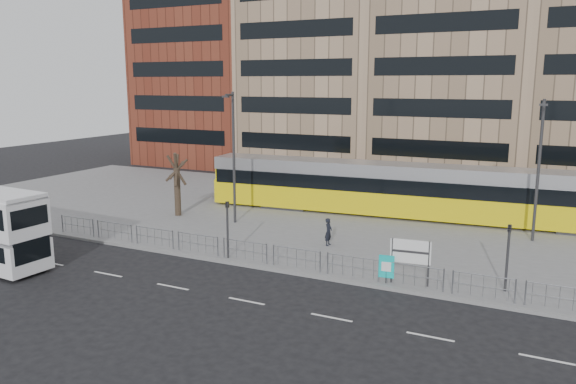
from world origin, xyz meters
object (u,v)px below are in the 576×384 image
at_px(traffic_light_west, 227,222).
at_px(traffic_light_east, 508,249).
at_px(ad_panel, 386,267).
at_px(pedestrian, 329,232).
at_px(lamp_post_east, 539,165).
at_px(lamp_post_west, 233,153).
at_px(bare_tree, 176,150).
at_px(tram, 424,192).
at_px(station_sign, 410,254).

xyz_separation_m(traffic_light_west, traffic_light_east, (13.85, 1.35, 0.00)).
height_order(ad_panel, pedestrian, pedestrian).
bearing_deg(lamp_post_east, lamp_post_west, -167.80).
xyz_separation_m(pedestrian, bare_tree, (-12.39, 2.26, 3.82)).
distance_m(pedestrian, lamp_post_west, 8.90).
bearing_deg(lamp_post_east, tram, 157.29).
bearing_deg(tram, bare_tree, -161.02).
relative_size(pedestrian, traffic_light_east, 0.52).
bearing_deg(ad_panel, lamp_post_east, 54.84).
bearing_deg(lamp_post_east, station_sign, -114.58).
height_order(lamp_post_west, bare_tree, lamp_post_west).
distance_m(tram, pedestrian, 9.83).
bearing_deg(pedestrian, tram, -20.63).
distance_m(station_sign, lamp_post_east, 11.90).
xyz_separation_m(traffic_light_east, lamp_post_east, (0.67, 9.41, 2.57)).
bearing_deg(station_sign, tram, 93.96).
bearing_deg(ad_panel, bare_tree, 151.28).
relative_size(tram, ad_panel, 23.07).
distance_m(tram, traffic_light_west, 15.60).
height_order(lamp_post_east, bare_tree, lamp_post_east).
height_order(tram, lamp_post_west, lamp_post_west).
xyz_separation_m(station_sign, traffic_light_west, (-9.74, -0.30, 0.49)).
distance_m(tram, traffic_light_east, 14.03).
height_order(tram, bare_tree, bare_tree).
bearing_deg(traffic_light_east, tram, 122.01).
bearing_deg(station_sign, ad_panel, -168.41).
relative_size(lamp_post_west, bare_tree, 1.34).
relative_size(station_sign, lamp_post_west, 0.25).
distance_m(tram, station_sign, 13.69).
bearing_deg(pedestrian, ad_panel, -134.44).
bearing_deg(ad_panel, traffic_light_west, 172.94).
height_order(tram, ad_panel, tram).
relative_size(pedestrian, bare_tree, 0.25).
xyz_separation_m(station_sign, traffic_light_east, (4.11, 1.05, 0.49)).
bearing_deg(lamp_post_east, traffic_light_east, -94.10).
relative_size(tram, pedestrian, 19.61).
relative_size(ad_panel, pedestrian, 0.85).
xyz_separation_m(station_sign, ad_panel, (-1.02, -0.33, -0.70)).
height_order(station_sign, lamp_post_east, lamp_post_east).
height_order(station_sign, ad_panel, station_sign).
bearing_deg(lamp_post_west, pedestrian, -16.03).
height_order(pedestrian, traffic_light_east, traffic_light_east).
distance_m(ad_panel, bare_tree, 18.89).
distance_m(ad_panel, lamp_post_west, 14.75).
xyz_separation_m(ad_panel, pedestrian, (-4.78, 4.62, 0.01)).
relative_size(lamp_post_east, bare_tree, 1.29).
bearing_deg(tram, pedestrian, -114.92).
relative_size(ad_panel, traffic_light_east, 0.44).
xyz_separation_m(traffic_light_west, lamp_post_west, (-3.74, 6.80, 2.74)).
bearing_deg(traffic_light_west, station_sign, 10.63).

